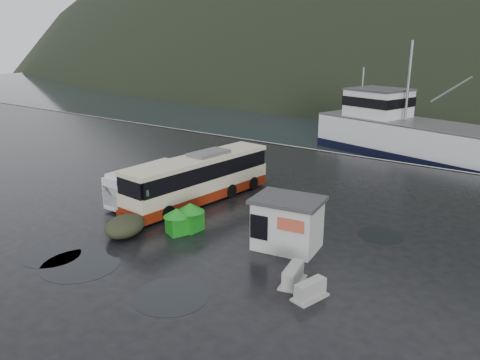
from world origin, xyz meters
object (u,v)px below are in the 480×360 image
Objects in this scene: dome_tent at (126,235)px; jersey_barrier_b at (310,298)px; waste_bin_left at (178,234)px; jersey_barrier_a at (293,284)px; ticket_kiosk at (287,247)px; white_van at (148,202)px; waste_bin_right at (191,230)px; fishing_trawler at (433,146)px; coach_bus at (200,201)px.

dome_tent reaches higher than jersey_barrier_b.
dome_tent is (-2.02, -1.76, 0.00)m from waste_bin_left.
ticket_kiosk is at bearing 125.29° from jersey_barrier_a.
jersey_barrier_b is (1.13, -0.60, 0.00)m from jersey_barrier_a.
white_van is 5.56m from waste_bin_left.
waste_bin_left is 0.95× the size of jersey_barrier_b.
waste_bin_right is 0.96× the size of jersey_barrier_a.
ticket_kiosk is at bearing -73.68° from fishing_trawler.
ticket_kiosk is (10.43, -0.57, 0.00)m from white_van.
jersey_barrier_b is (10.65, 0.22, 0.00)m from dome_tent.
waste_bin_left is at bearing -27.09° from white_van.
waste_bin_left is at bearing -169.89° from ticket_kiosk.
white_van is 28.98m from fishing_trawler.
jersey_barrier_b is (8.40, -2.32, 0.00)m from waste_bin_right.
waste_bin_left is (4.96, -2.51, 0.00)m from white_van.
ticket_kiosk is 3.53m from jersey_barrier_a.
waste_bin_left is 0.55× the size of dome_tent.
waste_bin_left is at bearing 169.87° from jersey_barrier_b.
dome_tent is at bearing -81.04° from coach_bus.
dome_tent is 0.79× the size of ticket_kiosk.
dome_tent is at bearing -87.24° from fishing_trawler.
jersey_barrier_b is at bearing -16.85° from white_van.
dome_tent is at bearing -175.11° from jersey_barrier_a.
ticket_kiosk is 27.86m from fishing_trawler.
waste_bin_left is 30.17m from fishing_trawler.
jersey_barrier_b is (11.17, -6.19, 0.00)m from coach_bus.
fishing_trawler reaches higher than coach_bus.
jersey_barrier_a is at bearing 152.02° from jersey_barrier_b.
dome_tent is at bearing -178.84° from jersey_barrier_b.
coach_bus reaches higher than white_van.
dome_tent is 1.62× the size of jersey_barrier_a.
white_van is 10.44m from ticket_kiosk.
jersey_barrier_a is 1.07× the size of jersey_barrier_b.
white_van reaches higher than waste_bin_left.
coach_bus is at bearing 125.62° from waste_bin_right.
white_van is at bearing -94.73° from fishing_trawler.
fishing_trawler reaches higher than waste_bin_left.
coach_bus is 11.50m from jersey_barrier_a.
coach_bus is at bearing 150.91° from jersey_barrier_a.
white_van is at bearing 153.16° from waste_bin_left.
ticket_kiosk is 2.19× the size of jersey_barrier_b.
fishing_trawler is at bearing 95.01° from jersey_barrier_a.
waste_bin_right is at bearing -84.00° from fishing_trawler.
fishing_trawler reaches higher than dome_tent.
jersey_barrier_a is (10.05, -5.59, 0.00)m from coach_bus.
jersey_barrier_b is at bearing -15.42° from waste_bin_right.
coach_bus is 12.77m from jersey_barrier_b.
fishing_trawler is (-0.66, 27.85, 0.00)m from ticket_kiosk.
waste_bin_left reaches higher than jersey_barrier_b.
fishing_trawler is (9.77, 27.28, 0.00)m from white_van.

